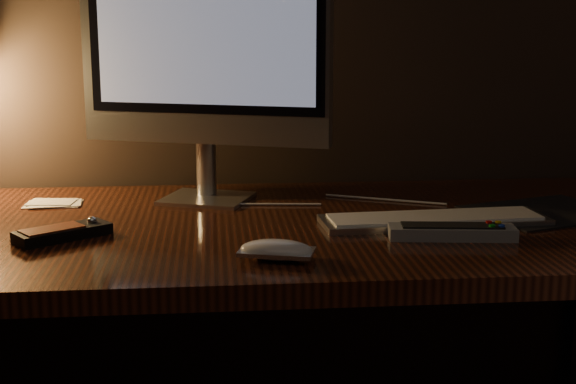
{
  "coord_description": "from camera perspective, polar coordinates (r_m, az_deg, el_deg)",
  "views": [
    {
      "loc": [
        -0.16,
        0.37,
        1.12
      ],
      "look_at": [
        -0.03,
        1.73,
        0.83
      ],
      "focal_mm": 50.0,
      "sensor_mm": 36.0,
      "label": 1
    }
  ],
  "objects": [
    {
      "name": "tv_remote",
      "position": [
        1.44,
        11.58,
        -2.77
      ],
      "size": [
        0.23,
        0.08,
        0.03
      ],
      "rotation": [
        0.0,
        0.0,
        -0.13
      ],
      "color": "gray",
      "rests_on": "desk"
    },
    {
      "name": "papers",
      "position": [
        1.75,
        -16.36,
        -0.78
      ],
      "size": [
        0.11,
        0.08,
        0.01
      ],
      "primitive_type": "cube",
      "rotation": [
        0.0,
        0.0,
        -0.01
      ],
      "color": "white",
      "rests_on": "desk"
    },
    {
      "name": "desk",
      "position": [
        1.64,
        0.25,
        -5.86
      ],
      "size": [
        1.6,
        0.75,
        0.75
      ],
      "color": "#401B0E",
      "rests_on": "ground"
    },
    {
      "name": "media_remote",
      "position": [
        1.47,
        -15.72,
        -2.78
      ],
      "size": [
        0.17,
        0.15,
        0.03
      ],
      "rotation": [
        0.0,
        0.0,
        0.62
      ],
      "color": "black",
      "rests_on": "desk"
    },
    {
      "name": "mouse",
      "position": [
        1.29,
        -0.81,
        -4.35
      ],
      "size": [
        0.13,
        0.09,
        0.02
      ],
      "primitive_type": "ellipsoid",
      "rotation": [
        0.0,
        0.0,
        -0.28
      ],
      "color": "white",
      "rests_on": "desk"
    },
    {
      "name": "cable",
      "position": [
        1.68,
        2.33,
        -0.79
      ],
      "size": [
        0.52,
        0.17,
        0.0
      ],
      "primitive_type": "cylinder",
      "rotation": [
        0.0,
        1.57,
        -0.31
      ],
      "color": "white",
      "rests_on": "desk"
    },
    {
      "name": "mousepad",
      "position": [
        1.69,
        17.84,
        -1.36
      ],
      "size": [
        0.34,
        0.3,
        0.0
      ],
      "primitive_type": "cube",
      "rotation": [
        0.0,
        0.0,
        0.32
      ],
      "color": "black",
      "rests_on": "desk"
    },
    {
      "name": "keyboard",
      "position": [
        1.55,
        10.36,
        -1.93
      ],
      "size": [
        0.44,
        0.15,
        0.02
      ],
      "primitive_type": "cube",
      "rotation": [
        0.0,
        0.0,
        0.06
      ],
      "color": "silver",
      "rests_on": "desk"
    },
    {
      "name": "monitor",
      "position": [
        1.68,
        -6.03,
        10.56
      ],
      "size": [
        0.52,
        0.22,
        0.57
      ],
      "rotation": [
        0.0,
        0.0,
        -0.36
      ],
      "color": "silver",
      "rests_on": "desk"
    }
  ]
}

